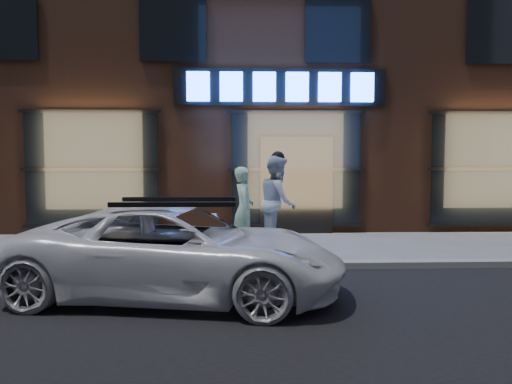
# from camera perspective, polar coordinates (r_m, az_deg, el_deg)

# --- Properties ---
(ground) EXTENTS (90.00, 90.00, 0.00)m
(ground) POSITION_cam_1_polar(r_m,az_deg,el_deg) (8.69, 7.72, -8.65)
(ground) COLOR slate
(ground) RESTS_ON ground
(curb) EXTENTS (60.00, 0.25, 0.12)m
(curb) POSITION_cam_1_polar(r_m,az_deg,el_deg) (8.67, 7.72, -8.26)
(curb) COLOR gray
(curb) RESTS_ON ground
(storefront_building) EXTENTS (30.20, 8.28, 10.30)m
(storefront_building) POSITION_cam_1_polar(r_m,az_deg,el_deg) (16.72, 2.98, 15.23)
(storefront_building) COLOR #54301E
(storefront_building) RESTS_ON ground
(man_bowtie) EXTENTS (0.47, 0.66, 1.70)m
(man_bowtie) POSITION_cam_1_polar(r_m,az_deg,el_deg) (10.18, -1.41, -1.90)
(man_bowtie) COLOR #AADFBC
(man_bowtie) RESTS_ON ground
(man_cap) EXTENTS (0.78, 0.98, 1.93)m
(man_cap) POSITION_cam_1_polar(r_m,az_deg,el_deg) (10.42, 2.50, -1.13)
(man_cap) COLOR white
(man_cap) RESTS_ON ground
(white_suv) EXTENTS (4.80, 2.82, 1.25)m
(white_suv) POSITION_cam_1_polar(r_m,az_deg,el_deg) (6.85, -9.05, -6.75)
(white_suv) COLOR silver
(white_suv) RESTS_ON ground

